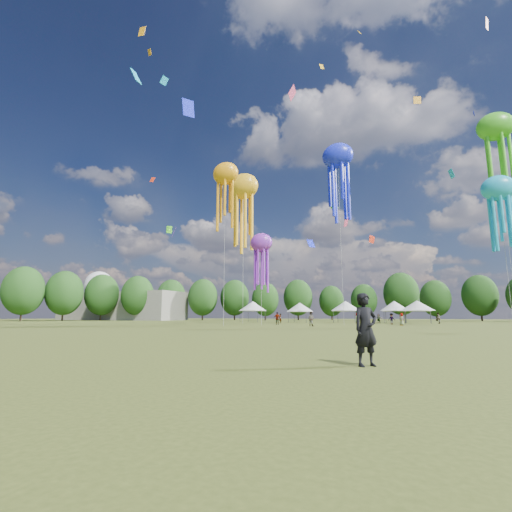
% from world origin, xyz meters
% --- Properties ---
extents(ground, '(300.00, 300.00, 0.00)m').
position_xyz_m(ground, '(0.00, 0.00, 0.00)').
color(ground, '#384416').
rests_on(ground, ground).
extents(observer_main, '(0.75, 0.75, 1.77)m').
position_xyz_m(observer_main, '(8.80, -2.21, 0.88)').
color(observer_main, black).
rests_on(observer_main, ground).
extents(spectator_near, '(0.98, 0.86, 1.70)m').
position_xyz_m(spectator_near, '(-2.03, 31.17, 0.85)').
color(spectator_near, gray).
rests_on(spectator_near, ground).
extents(spectators_far, '(24.83, 16.98, 1.75)m').
position_xyz_m(spectators_far, '(2.54, 48.00, 0.82)').
color(spectators_far, gray).
rests_on(spectators_far, ground).
extents(festival_tents, '(35.85, 7.07, 4.14)m').
position_xyz_m(festival_tents, '(-4.36, 56.09, 2.98)').
color(festival_tents, '#47474C').
rests_on(festival_tents, ground).
extents(show_kites, '(42.42, 25.01, 32.21)m').
position_xyz_m(show_kites, '(2.43, 41.06, 20.98)').
color(show_kites, '#FF9E0F').
rests_on(show_kites, ground).
extents(small_kites, '(76.92, 56.88, 45.69)m').
position_xyz_m(small_kites, '(-2.20, 42.27, 29.14)').
color(small_kites, '#FF9E0F').
rests_on(small_kites, ground).
extents(treeline, '(201.57, 95.24, 13.43)m').
position_xyz_m(treeline, '(-3.87, 62.51, 6.54)').
color(treeline, '#38281C').
rests_on(treeline, ground).
extents(hangar, '(40.00, 12.00, 8.00)m').
position_xyz_m(hangar, '(-72.00, 72.00, 4.00)').
color(hangar, gray).
rests_on(hangar, ground).
extents(radome, '(9.00, 9.00, 16.00)m').
position_xyz_m(radome, '(-88.00, 78.00, 9.99)').
color(radome, white).
rests_on(radome, ground).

